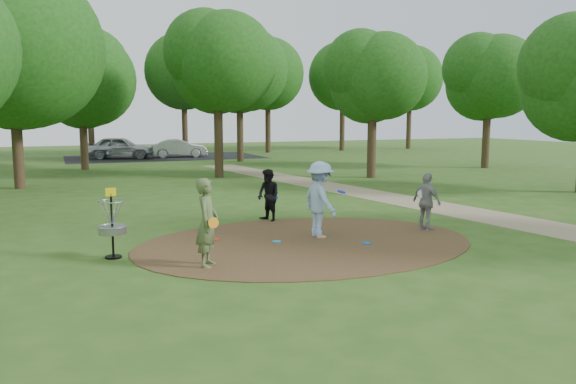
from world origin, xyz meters
name	(u,v)px	position (x,y,z in m)	size (l,w,h in m)	color
ground	(307,243)	(0.00, 0.00, 0.00)	(100.00, 100.00, 0.00)	#2D5119
dirt_clearing	(307,242)	(0.00, 0.00, 0.01)	(8.40, 8.40, 0.02)	#47301C
footpath	(465,212)	(6.50, 2.00, 0.01)	(2.00, 40.00, 0.01)	#8C7A5B
parking_lot	(165,157)	(2.00, 30.00, 0.00)	(14.00, 8.00, 0.01)	black
player_observer_with_disc	(207,223)	(-2.77, -1.18, 0.91)	(0.70, 0.79, 1.83)	#54663B
player_throwing_with_disc	(320,200)	(0.57, 0.45, 0.97)	(1.20, 1.31, 1.94)	#9CBFE8
player_walking_with_disc	(268,195)	(0.14, 3.02, 0.77)	(0.78, 0.89, 1.53)	black
player_waiting_with_disc	(427,202)	(3.58, 0.11, 0.78)	(0.55, 0.97, 1.57)	#969699
disc_ground_cyan	(277,241)	(-0.67, 0.31, 0.03)	(0.22, 0.22, 0.02)	#1BA2D8
disc_ground_blue	(367,243)	(1.26, -0.70, 0.03)	(0.22, 0.22, 0.02)	blue
disc_ground_red	(216,239)	(-1.98, 1.10, 0.03)	(0.22, 0.22, 0.02)	red
car_left	(120,148)	(-1.20, 29.57, 0.80)	(1.89, 4.71, 1.60)	#A7A8AF
car_right	(179,148)	(2.98, 29.44, 0.67)	(1.42, 4.08, 1.34)	#A8AAB0
disc_ground_orange	(322,237)	(0.55, 0.32, 0.03)	(0.22, 0.22, 0.02)	orange
disc_golf_basket	(112,218)	(-4.50, 0.30, 0.87)	(0.63, 0.63, 1.54)	black
tree_ring	(219,61)	(0.45, 9.22, 5.15)	(37.11, 44.92, 8.94)	#332316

